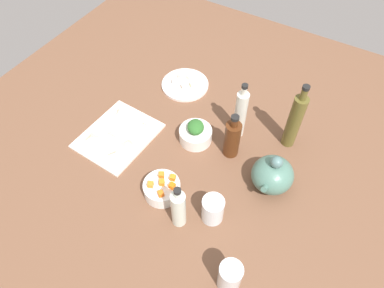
# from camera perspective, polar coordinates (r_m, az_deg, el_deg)

# --- Properties ---
(tabletop) EXTENTS (1.90, 1.90, 0.03)m
(tabletop) POSITION_cam_1_polar(r_m,az_deg,el_deg) (1.32, 0.00, -1.73)
(tabletop) COLOR brown
(tabletop) RESTS_ON ground
(cutting_board) EXTENTS (0.30, 0.26, 0.01)m
(cutting_board) POSITION_cam_1_polar(r_m,az_deg,el_deg) (1.38, -11.93, 1.32)
(cutting_board) COLOR silver
(cutting_board) RESTS_ON tabletop
(plate_tofu) EXTENTS (0.20, 0.20, 0.01)m
(plate_tofu) POSITION_cam_1_polar(r_m,az_deg,el_deg) (1.55, -1.14, 9.64)
(plate_tofu) COLOR white
(plate_tofu) RESTS_ON tabletop
(bowl_greens) EXTENTS (0.12, 0.12, 0.05)m
(bowl_greens) POSITION_cam_1_polar(r_m,az_deg,el_deg) (1.32, 0.58, 1.48)
(bowl_greens) COLOR white
(bowl_greens) RESTS_ON tabletop
(bowl_carrots) EXTENTS (0.13, 0.13, 0.05)m
(bowl_carrots) POSITION_cam_1_polar(r_m,az_deg,el_deg) (1.20, -4.86, -7.29)
(bowl_carrots) COLOR white
(bowl_carrots) RESTS_ON tabletop
(teapot) EXTENTS (0.16, 0.14, 0.15)m
(teapot) POSITION_cam_1_polar(r_m,az_deg,el_deg) (1.21, 12.97, -4.86)
(teapot) COLOR #4A7365
(teapot) RESTS_ON tabletop
(bottle_0) EXTENTS (0.05, 0.05, 0.29)m
(bottle_0) POSITION_cam_1_polar(r_m,az_deg,el_deg) (1.30, 16.38, 3.66)
(bottle_0) COLOR brown
(bottle_0) RESTS_ON tabletop
(bottle_1) EXTENTS (0.05, 0.05, 0.20)m
(bottle_1) POSITION_cam_1_polar(r_m,az_deg,el_deg) (1.09, -2.22, -10.45)
(bottle_1) COLOR silver
(bottle_1) RESTS_ON tabletop
(bottle_2) EXTENTS (0.06, 0.06, 0.20)m
(bottle_2) POSITION_cam_1_polar(r_m,az_deg,el_deg) (1.25, 6.56, 0.91)
(bottle_2) COLOR #502811
(bottle_2) RESTS_ON tabletop
(bottle_3) EXTENTS (0.04, 0.04, 0.25)m
(bottle_3) POSITION_cam_1_polar(r_m,az_deg,el_deg) (1.30, 7.89, 4.88)
(bottle_3) COLOR silver
(bottle_3) RESTS_ON tabletop
(drinking_glass_0) EXTENTS (0.07, 0.07, 0.12)m
(drinking_glass_0) POSITION_cam_1_polar(r_m,az_deg,el_deg) (1.04, 6.16, -20.67)
(drinking_glass_0) COLOR white
(drinking_glass_0) RESTS_ON tabletop
(drinking_glass_1) EXTENTS (0.07, 0.07, 0.10)m
(drinking_glass_1) POSITION_cam_1_polar(r_m,az_deg,el_deg) (1.13, 3.40, -10.59)
(drinking_glass_1) COLOR white
(drinking_glass_1) RESTS_ON tabletop
(carrot_cube_0) EXTENTS (0.02, 0.02, 0.02)m
(carrot_cube_0) POSITION_cam_1_polar(r_m,az_deg,el_deg) (1.17, -4.95, -6.26)
(carrot_cube_0) COLOR orange
(carrot_cube_0) RESTS_ON bowl_carrots
(carrot_cube_1) EXTENTS (0.02, 0.02, 0.02)m
(carrot_cube_1) POSITION_cam_1_polar(r_m,az_deg,el_deg) (1.18, -5.00, -5.03)
(carrot_cube_1) COLOR orange
(carrot_cube_1) RESTS_ON bowl_carrots
(carrot_cube_2) EXTENTS (0.02, 0.02, 0.02)m
(carrot_cube_2) POSITION_cam_1_polar(r_m,az_deg,el_deg) (1.16, -3.27, -6.82)
(carrot_cube_2) COLOR orange
(carrot_cube_2) RESTS_ON bowl_carrots
(carrot_cube_3) EXTENTS (0.02, 0.02, 0.02)m
(carrot_cube_3) POSITION_cam_1_polar(r_m,az_deg,el_deg) (1.17, -6.78, -6.56)
(carrot_cube_3) COLOR orange
(carrot_cube_3) RESTS_ON bowl_carrots
(carrot_cube_4) EXTENTS (0.03, 0.03, 0.02)m
(carrot_cube_4) POSITION_cam_1_polar(r_m,az_deg,el_deg) (1.15, -5.10, -8.06)
(carrot_cube_4) COLOR orange
(carrot_cube_4) RESTS_ON bowl_carrots
(carrot_cube_5) EXTENTS (0.02, 0.02, 0.02)m
(carrot_cube_5) POSITION_cam_1_polar(r_m,az_deg,el_deg) (1.17, -3.15, -5.49)
(carrot_cube_5) COLOR orange
(carrot_cube_5) RESTS_ON bowl_carrots
(chopped_greens_mound) EXTENTS (0.09, 0.09, 0.04)m
(chopped_greens_mound) POSITION_cam_1_polar(r_m,az_deg,el_deg) (1.29, 0.60, 2.80)
(chopped_greens_mound) COLOR #2C6628
(chopped_greens_mound) RESTS_ON bowl_greens
(tofu_cube_0) EXTENTS (0.03, 0.03, 0.02)m
(tofu_cube_0) POSITION_cam_1_polar(r_m,az_deg,el_deg) (1.52, 0.11, 9.68)
(tofu_cube_0) COLOR #EAF6CC
(tofu_cube_0) RESTS_ON plate_tofu
(tofu_cube_1) EXTENTS (0.03, 0.03, 0.02)m
(tofu_cube_1) POSITION_cam_1_polar(r_m,az_deg,el_deg) (1.54, -2.76, 10.16)
(tofu_cube_1) COLOR white
(tofu_cube_1) RESTS_ON plate_tofu
(tofu_cube_2) EXTENTS (0.03, 0.03, 0.02)m
(tofu_cube_2) POSITION_cam_1_polar(r_m,az_deg,el_deg) (1.56, -0.32, 10.76)
(tofu_cube_2) COLOR white
(tofu_cube_2) RESTS_ON plate_tofu
(tofu_cube_3) EXTENTS (0.03, 0.03, 0.02)m
(tofu_cube_3) POSITION_cam_1_polar(r_m,az_deg,el_deg) (1.52, -1.31, 9.41)
(tofu_cube_3) COLOR white
(tofu_cube_3) RESTS_ON plate_tofu
(tofu_cube_4) EXTENTS (0.03, 0.03, 0.02)m
(tofu_cube_4) POSITION_cam_1_polar(r_m,az_deg,el_deg) (1.57, -1.73, 11.06)
(tofu_cube_4) COLOR silver
(tofu_cube_4) RESTS_ON plate_tofu
(dumpling_0) EXTENTS (0.06, 0.06, 0.03)m
(dumpling_0) POSITION_cam_1_polar(r_m,az_deg,el_deg) (1.33, -10.56, 0.09)
(dumpling_0) COLOR beige
(dumpling_0) RESTS_ON cutting_board
(dumpling_1) EXTENTS (0.07, 0.07, 0.03)m
(dumpling_1) POSITION_cam_1_polar(r_m,az_deg,el_deg) (1.30, -12.54, -1.83)
(dumpling_1) COLOR beige
(dumpling_1) RESTS_ON cutting_board
(dumpling_2) EXTENTS (0.08, 0.08, 0.02)m
(dumpling_2) POSITION_cam_1_polar(r_m,az_deg,el_deg) (1.38, -15.99, 0.84)
(dumpling_2) COLOR beige
(dumpling_2) RESTS_ON cutting_board
(dumpling_3) EXTENTS (0.06, 0.06, 0.03)m
(dumpling_3) POSITION_cam_1_polar(r_m,az_deg,el_deg) (1.43, -11.53, 5.19)
(dumpling_3) COLOR beige
(dumpling_3) RESTS_ON cutting_board
(dumpling_4) EXTENTS (0.07, 0.07, 0.03)m
(dumpling_4) POSITION_cam_1_polar(r_m,az_deg,el_deg) (1.37, -8.16, 2.97)
(dumpling_4) COLOR beige
(dumpling_4) RESTS_ON cutting_board
(dumpling_5) EXTENTS (0.07, 0.07, 0.03)m
(dumpling_5) POSITION_cam_1_polar(r_m,az_deg,el_deg) (1.36, -13.57, 1.23)
(dumpling_5) COLOR beige
(dumpling_5) RESTS_ON cutting_board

